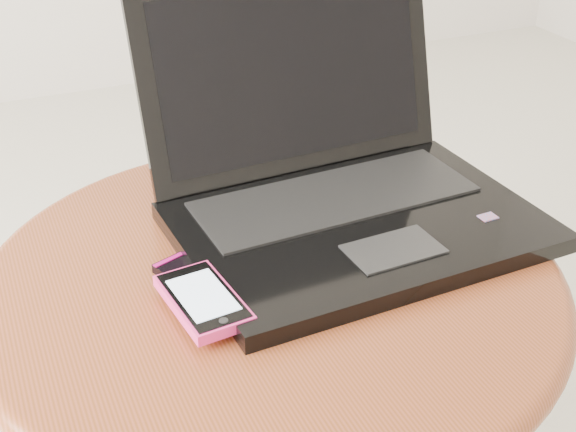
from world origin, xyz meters
name	(u,v)px	position (x,y,z in m)	size (l,w,h in m)	color
table	(273,346)	(0.01, 0.06, 0.39)	(0.63, 0.63, 0.50)	#5A2B18
laptop	(338,179)	(0.12, 0.14, 0.55)	(0.41, 0.37, 0.26)	black
phone_black	(206,279)	(-0.07, 0.06, 0.51)	(0.09, 0.13, 0.01)	black
phone_pink	(203,300)	(-0.08, 0.01, 0.52)	(0.07, 0.12, 0.01)	#EB2E7E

